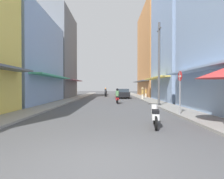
% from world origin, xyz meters
% --- Properties ---
extents(ground_plane, '(107.80, 107.80, 0.00)m').
position_xyz_m(ground_plane, '(0.00, 20.50, 0.00)').
color(ground_plane, '#4C4C4F').
extents(sidewalk_left, '(1.89, 57.00, 0.12)m').
position_xyz_m(sidewalk_left, '(-5.14, 20.50, 0.06)').
color(sidewalk_left, '#9E9991').
rests_on(sidewalk_left, ground).
extents(sidewalk_right, '(1.89, 57.00, 0.12)m').
position_xyz_m(sidewalk_right, '(5.14, 20.50, 0.06)').
color(sidewalk_right, gray).
rests_on(sidewalk_right, ground).
extents(building_left_mid, '(7.05, 10.77, 9.05)m').
position_xyz_m(building_left_mid, '(-9.08, 14.93, 4.52)').
color(building_left_mid, '#8CA5CC').
rests_on(building_left_mid, ground).
extents(building_left_far, '(7.05, 8.91, 13.39)m').
position_xyz_m(building_left_far, '(-9.08, 25.30, 6.69)').
color(building_left_far, slate).
rests_on(building_left_far, ground).
extents(building_right_mid, '(7.05, 9.47, 14.58)m').
position_xyz_m(building_right_mid, '(9.08, 18.23, 7.28)').
color(building_right_mid, '#8CA5CC').
rests_on(building_right_mid, ground).
extents(building_right_far, '(7.05, 13.78, 16.37)m').
position_xyz_m(building_right_far, '(9.08, 30.54, 8.18)').
color(building_right_far, '#D88C4C').
rests_on(building_right_far, ground).
extents(motorbike_silver, '(0.55, 1.81, 0.96)m').
position_xyz_m(motorbike_silver, '(2.40, 29.98, 0.50)').
color(motorbike_silver, black).
rests_on(motorbike_silver, ground).
extents(motorbike_white, '(0.59, 1.80, 0.96)m').
position_xyz_m(motorbike_white, '(2.21, 3.88, 0.50)').
color(motorbike_white, black).
rests_on(motorbike_white, ground).
extents(motorbike_red, '(0.55, 1.81, 1.58)m').
position_xyz_m(motorbike_red, '(0.89, 15.06, 0.70)').
color(motorbike_red, black).
rests_on(motorbike_red, ground).
extents(motorbike_black, '(0.55, 1.81, 1.58)m').
position_xyz_m(motorbike_black, '(-0.77, 28.66, 0.70)').
color(motorbike_black, black).
rests_on(motorbike_black, ground).
extents(parked_car, '(1.79, 4.11, 1.45)m').
position_xyz_m(parked_car, '(2.10, 24.25, 0.74)').
color(parked_car, black).
rests_on(parked_car, ground).
extents(pedestrian_far, '(0.44, 0.44, 1.68)m').
position_xyz_m(pedestrian_far, '(4.54, 21.12, 0.95)').
color(pedestrian_far, beige).
rests_on(pedestrian_far, ground).
extents(pedestrian_foreground, '(0.34, 0.34, 1.59)m').
position_xyz_m(pedestrian_foreground, '(5.63, 24.58, 0.79)').
color(pedestrian_foreground, beige).
rests_on(pedestrian_foreground, ground).
extents(utility_pole, '(0.20, 1.20, 7.31)m').
position_xyz_m(utility_pole, '(4.44, 11.96, 3.74)').
color(utility_pole, '#4C4C4F').
rests_on(utility_pole, ground).
extents(street_sign_no_entry, '(0.07, 0.60, 2.65)m').
position_xyz_m(street_sign_no_entry, '(4.34, 6.75, 1.72)').
color(street_sign_no_entry, gray).
rests_on(street_sign_no_entry, ground).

